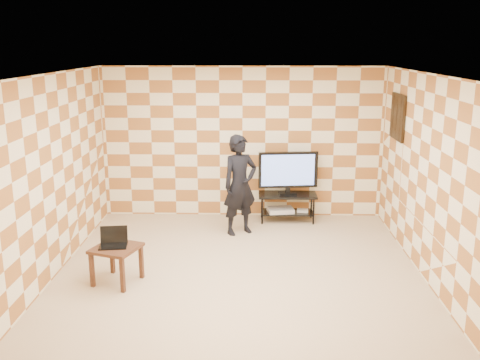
% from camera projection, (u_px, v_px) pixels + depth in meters
% --- Properties ---
extents(floor, '(5.00, 5.00, 0.00)m').
position_uv_depth(floor, '(239.00, 270.00, 7.46)').
color(floor, tan).
rests_on(floor, ground).
extents(wall_back, '(5.00, 0.02, 2.70)m').
position_uv_depth(wall_back, '(242.00, 143.00, 9.55)').
color(wall_back, '#F3E6BF').
rests_on(wall_back, ground).
extents(wall_front, '(5.00, 0.02, 2.70)m').
position_uv_depth(wall_front, '(232.00, 245.00, 4.71)').
color(wall_front, '#F3E6BF').
rests_on(wall_front, ground).
extents(wall_left, '(0.02, 5.00, 2.70)m').
position_uv_depth(wall_left, '(53.00, 176.00, 7.18)').
color(wall_left, '#F3E6BF').
rests_on(wall_left, ground).
extents(wall_right, '(0.02, 5.00, 2.70)m').
position_uv_depth(wall_right, '(427.00, 178.00, 7.07)').
color(wall_right, '#F3E6BF').
rests_on(wall_right, ground).
extents(ceiling, '(5.00, 5.00, 0.02)m').
position_uv_depth(ceiling, '(239.00, 74.00, 6.79)').
color(ceiling, white).
rests_on(ceiling, wall_back).
extents(wall_art, '(0.04, 0.72, 0.72)m').
position_uv_depth(wall_art, '(398.00, 117.00, 8.42)').
color(wall_art, black).
rests_on(wall_art, wall_right).
extents(tv_stand, '(1.02, 0.46, 0.50)m').
position_uv_depth(tv_stand, '(287.00, 201.00, 9.45)').
color(tv_stand, black).
rests_on(tv_stand, floor).
extents(tv, '(1.04, 0.23, 0.76)m').
position_uv_depth(tv, '(288.00, 171.00, 9.31)').
color(tv, black).
rests_on(tv, tv_stand).
extents(dvd_player, '(0.49, 0.39, 0.07)m').
position_uv_depth(dvd_player, '(280.00, 210.00, 9.46)').
color(dvd_player, '#B6B6B8').
rests_on(dvd_player, tv_stand).
extents(game_console, '(0.21, 0.16, 0.04)m').
position_uv_depth(game_console, '(303.00, 211.00, 9.48)').
color(game_console, silver).
rests_on(game_console, tv_stand).
extents(side_table, '(0.70, 0.70, 0.50)m').
position_uv_depth(side_table, '(116.00, 253.00, 7.00)').
color(side_table, '#331F15').
rests_on(side_table, floor).
extents(laptop, '(0.39, 0.32, 0.24)m').
position_uv_depth(laptop, '(114.00, 242.00, 7.01)').
color(laptop, black).
rests_on(laptop, side_table).
extents(person, '(0.72, 0.64, 1.66)m').
position_uv_depth(person, '(240.00, 185.00, 8.74)').
color(person, black).
rests_on(person, floor).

